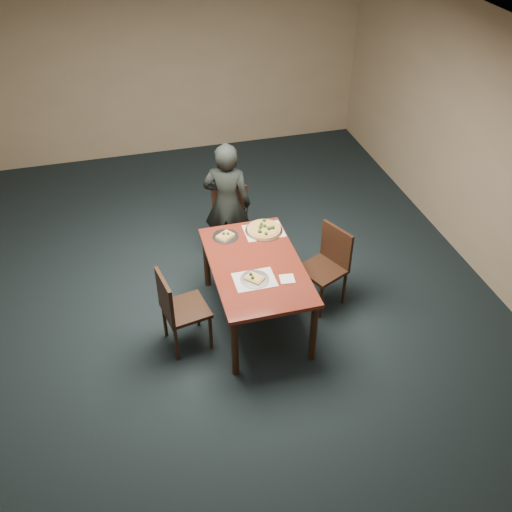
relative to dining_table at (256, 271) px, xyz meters
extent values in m
plane|color=black|center=(-0.26, 0.15, -0.66)|extent=(8.00, 8.00, 0.00)
plane|color=tan|center=(-0.26, 4.15, 0.74)|extent=(6.00, 0.00, 6.00)
plane|color=tan|center=(2.74, 0.15, 0.74)|extent=(0.00, 8.00, 8.00)
plane|color=white|center=(-0.26, 0.15, 2.14)|extent=(8.00, 8.00, 0.00)
cube|color=#591A11|center=(0.00, 0.00, 0.07)|extent=(0.90, 1.50, 0.04)
cylinder|color=black|center=(-0.39, -0.69, -0.31)|extent=(0.07, 0.07, 0.70)
cylinder|color=black|center=(-0.39, 0.69, -0.31)|extent=(0.07, 0.07, 0.70)
cylinder|color=black|center=(0.39, -0.69, -0.31)|extent=(0.07, 0.07, 0.70)
cylinder|color=black|center=(0.39, 0.69, -0.31)|extent=(0.07, 0.07, 0.70)
cube|color=black|center=(0.02, 1.07, -0.21)|extent=(0.42, 0.42, 0.04)
cylinder|color=black|center=(-0.17, 0.89, -0.44)|extent=(0.04, 0.04, 0.43)
cylinder|color=black|center=(-0.16, 1.25, -0.44)|extent=(0.04, 0.04, 0.43)
cylinder|color=black|center=(0.19, 0.89, -0.44)|extent=(0.04, 0.04, 0.43)
cylinder|color=black|center=(0.20, 1.25, -0.44)|extent=(0.04, 0.04, 0.43)
cube|color=black|center=(0.02, 1.26, 0.03)|extent=(0.42, 0.04, 0.44)
cube|color=black|center=(-0.76, -0.15, -0.21)|extent=(0.49, 0.49, 0.04)
cylinder|color=black|center=(-0.55, -0.30, -0.44)|extent=(0.04, 0.04, 0.43)
cylinder|color=black|center=(-0.90, -0.36, -0.44)|extent=(0.04, 0.04, 0.43)
cylinder|color=black|center=(-0.62, 0.06, -0.44)|extent=(0.04, 0.04, 0.43)
cylinder|color=black|center=(-0.97, -0.01, -0.44)|extent=(0.04, 0.04, 0.43)
cube|color=black|center=(-0.95, -0.19, 0.03)|extent=(0.11, 0.42, 0.44)
cube|color=black|center=(0.76, 0.08, -0.21)|extent=(0.56, 0.56, 0.04)
cylinder|color=black|center=(0.52, 0.17, -0.44)|extent=(0.04, 0.04, 0.43)
cylinder|color=black|center=(0.85, 0.32, -0.44)|extent=(0.04, 0.04, 0.43)
cylinder|color=black|center=(0.67, -0.16, -0.44)|extent=(0.04, 0.04, 0.43)
cylinder|color=black|center=(1.00, -0.01, -0.44)|extent=(0.04, 0.04, 0.43)
cube|color=black|center=(0.93, 0.16, 0.03)|extent=(0.21, 0.40, 0.44)
imported|color=black|center=(-0.04, 1.15, 0.11)|extent=(0.65, 0.55, 1.53)
cube|color=white|center=(0.23, 0.53, 0.09)|extent=(0.42, 0.32, 0.00)
cube|color=white|center=(-0.08, -0.23, 0.09)|extent=(0.40, 0.30, 0.00)
cylinder|color=silver|center=(0.23, 0.53, 0.10)|extent=(0.40, 0.40, 0.01)
cylinder|color=tan|center=(0.23, 0.53, 0.12)|extent=(0.36, 0.36, 0.02)
cylinder|color=#E8D879|center=(0.23, 0.53, 0.13)|extent=(0.33, 0.33, 0.01)
sphere|color=#193E13|center=(0.22, 0.60, 0.14)|extent=(0.03, 0.03, 0.03)
sphere|color=#193E13|center=(0.22, 0.41, 0.15)|extent=(0.04, 0.04, 0.04)
sphere|color=#193E13|center=(0.20, 0.56, 0.15)|extent=(0.04, 0.04, 0.04)
sphere|color=#193E13|center=(0.27, 0.66, 0.15)|extent=(0.04, 0.04, 0.04)
sphere|color=#193E13|center=(0.24, 0.55, 0.15)|extent=(0.04, 0.04, 0.04)
sphere|color=#193E13|center=(0.16, 0.46, 0.15)|extent=(0.04, 0.04, 0.04)
sphere|color=#193E13|center=(0.32, 0.49, 0.15)|extent=(0.04, 0.04, 0.04)
sphere|color=#193E13|center=(0.19, 0.53, 0.14)|extent=(0.03, 0.03, 0.03)
sphere|color=#193E13|center=(0.28, 0.49, 0.15)|extent=(0.04, 0.04, 0.04)
cylinder|color=silver|center=(-0.08, -0.23, 0.10)|extent=(0.28, 0.28, 0.01)
cube|color=tan|center=(-0.08, -0.23, 0.11)|extent=(0.21, 0.21, 0.02)
cube|color=#E8D879|center=(-0.08, -0.23, 0.12)|extent=(0.17, 0.17, 0.01)
sphere|color=#193E13|center=(-0.10, -0.25, 0.14)|extent=(0.03, 0.03, 0.03)
sphere|color=#193E13|center=(-0.11, -0.19, 0.14)|extent=(0.03, 0.03, 0.03)
cylinder|color=silver|center=(-0.19, 0.53, 0.10)|extent=(0.28, 0.28, 0.01)
cube|color=tan|center=(-0.19, 0.53, 0.11)|extent=(0.21, 0.20, 0.02)
cube|color=#E8D879|center=(-0.19, 0.53, 0.12)|extent=(0.17, 0.16, 0.01)
sphere|color=#193E13|center=(-0.17, 0.53, 0.13)|extent=(0.03, 0.03, 0.03)
sphere|color=#193E13|center=(-0.21, 0.54, 0.13)|extent=(0.03, 0.03, 0.03)
cube|color=white|center=(0.23, -0.31, 0.09)|extent=(0.16, 0.16, 0.01)
camera|label=1|loc=(-1.16, -4.31, 3.65)|focal=40.00mm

